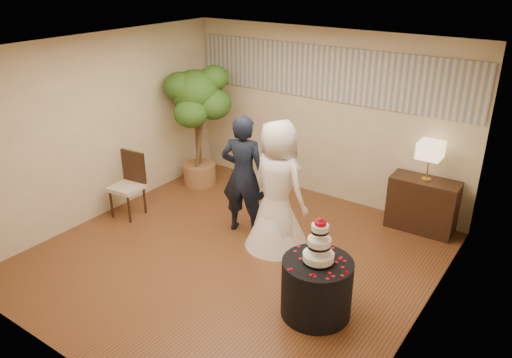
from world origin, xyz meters
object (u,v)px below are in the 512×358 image
Objects in this scene: groom at (243,175)px; console at (422,205)px; bride at (278,186)px; cake_table at (317,288)px; side_chair at (126,186)px; wedding_cake at (319,240)px; ficus_tree at (197,126)px; table_lamp at (429,161)px.

console is (2.17, 1.54, -0.49)m from groom.
bride is 1.67m from cake_table.
side_chair reaches higher than console.
console is at bearing -122.44° from bride.
wedding_cake reaches higher than console.
console is at bearing 9.22° from ficus_tree.
ficus_tree is at bearing 79.78° from side_chair.
ficus_tree is (-3.83, -0.62, 0.68)m from console.
cake_table is at bearing -98.97° from console.
cake_table is 0.37× the size of ficus_tree.
bride is 3.37× the size of wedding_cake.
table_lamp is at bearing -163.16° from groom.
ficus_tree is 1.70m from side_chair.
groom is 3.27× the size of wedding_cake.
ficus_tree is at bearing -12.47° from bride.
groom is 1.94m from side_chair.
bride reaches higher than wedding_cake.
ficus_tree is at bearing -170.78° from table_lamp.
console is 3.94m from ficus_tree.
console is (1.53, 1.62, -0.52)m from bride.
table_lamp reaches higher than cake_table.
table_lamp is 4.56m from side_chair.
table_lamp is at bearing 82.62° from wedding_cake.
bride reaches higher than table_lamp.
side_chair is at bearing 24.71° from bride.
ficus_tree is (-1.66, 0.91, 0.19)m from groom.
wedding_cake is (1.19, -1.02, 0.04)m from bride.
wedding_cake is at bearing -97.38° from table_lamp.
console is 1.68× the size of table_lamp.
cake_table is 0.78× the size of side_chair.
cake_table is at bearing -12.86° from side_chair.
groom is at bearing 3.56° from bride.
side_chair is (-0.11, -1.59, -0.58)m from ficus_tree.
bride reaches higher than cake_table.
groom reaches higher than side_chair.
side_chair is (-3.95, -2.21, -0.59)m from table_lamp.
groom is 0.82× the size of ficus_tree.
groom is at bearing 148.93° from cake_table.
groom reaches higher than console.
console is 0.95× the size of side_chair.
table_lamp is 3.88m from ficus_tree.
side_chair is at bearing 173.26° from cake_table.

